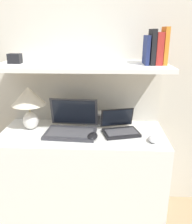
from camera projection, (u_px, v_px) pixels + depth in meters
wall_back at (85, 63)px, 1.84m from camera, size 6.00×0.05×2.40m
desk at (83, 178)px, 1.80m from camera, size 1.16×0.51×0.75m
back_riser at (86, 136)px, 1.99m from camera, size 1.16×0.04×1.20m
shelf at (82, 66)px, 1.59m from camera, size 1.16×0.45×0.03m
table_lamp at (29, 100)px, 1.68m from camera, size 0.24×0.24×0.31m
laptop_large at (72, 126)px, 1.67m from camera, size 0.37×0.29×0.23m
laptop_small at (120, 128)px, 1.67m from camera, size 0.28×0.26×0.16m
computer_mouse at (92, 136)px, 1.58m from camera, size 0.08×0.12×0.04m
second_mouse at (153, 139)px, 1.54m from camera, size 0.06×0.10×0.04m
router_box at (95, 118)px, 1.81m from camera, size 0.11×0.08×0.10m
book_orange at (165, 46)px, 1.53m from camera, size 0.03×0.14×0.23m
book_red at (158, 48)px, 1.53m from camera, size 0.04×0.16×0.20m
book_black at (152, 47)px, 1.53m from camera, size 0.03×0.16×0.22m
book_navy at (146, 50)px, 1.54m from camera, size 0.02×0.17×0.18m
shelf_gadget at (15, 59)px, 1.60m from camera, size 0.08×0.07×0.07m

